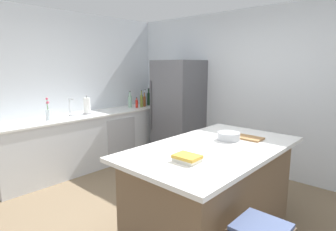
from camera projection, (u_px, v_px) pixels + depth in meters
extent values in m
plane|color=#7A664C|center=(155.00, 222.00, 3.06)|extent=(7.20, 7.20, 0.00)
cube|color=silver|center=(253.00, 92.00, 4.45)|extent=(6.00, 0.10, 2.60)
cube|color=silver|center=(48.00, 92.00, 4.45)|extent=(0.10, 6.00, 2.60)
cube|color=silver|center=(93.00, 140.00, 4.76)|extent=(0.63, 3.10, 0.88)
cube|color=white|center=(91.00, 114.00, 4.68)|extent=(0.66, 3.13, 0.03)
cube|color=#B2B5BA|center=(122.00, 139.00, 4.83)|extent=(0.01, 0.60, 0.74)
cube|color=#7A6047|center=(212.00, 192.00, 2.81)|extent=(0.93, 1.71, 0.89)
cube|color=white|center=(214.00, 148.00, 2.73)|extent=(1.09, 1.91, 0.04)
cube|color=#56565B|center=(178.00, 110.00, 5.05)|extent=(0.77, 0.71, 1.81)
cylinder|color=#4C4C51|center=(151.00, 106.00, 4.99)|extent=(0.02, 0.02, 0.90)
cube|color=#47567F|center=(261.00, 227.00, 1.90)|extent=(0.34, 0.34, 0.03)
cylinder|color=silver|center=(70.00, 115.00, 4.46)|extent=(0.05, 0.05, 0.02)
cylinder|color=silver|center=(70.00, 106.00, 4.43)|extent=(0.02, 0.02, 0.28)
cylinder|color=silver|center=(71.00, 99.00, 4.37)|extent=(0.14, 0.02, 0.02)
cylinder|color=silver|center=(48.00, 115.00, 4.11)|extent=(0.07, 0.07, 0.16)
cylinder|color=#4C7F3D|center=(48.00, 109.00, 4.11)|extent=(0.01, 0.03, 0.19)
sphere|color=#DB4C66|center=(47.00, 103.00, 4.09)|extent=(0.04, 0.04, 0.04)
cylinder|color=#4C7F3D|center=(47.00, 107.00, 4.08)|extent=(0.01, 0.02, 0.26)
sphere|color=#DB4C66|center=(47.00, 99.00, 4.06)|extent=(0.04, 0.04, 0.04)
cylinder|color=#4C7F3D|center=(48.00, 109.00, 4.09)|extent=(0.01, 0.04, 0.20)
sphere|color=#DB4C66|center=(48.00, 102.00, 4.07)|extent=(0.04, 0.04, 0.04)
cylinder|color=gray|center=(87.00, 113.00, 4.64)|extent=(0.14, 0.14, 0.01)
cylinder|color=white|center=(87.00, 106.00, 4.62)|extent=(0.11, 0.11, 0.26)
cylinder|color=gray|center=(86.00, 97.00, 4.59)|extent=(0.02, 0.02, 0.04)
cylinder|color=#5B3319|center=(151.00, 100.00, 5.73)|extent=(0.07, 0.07, 0.19)
cylinder|color=#5B3319|center=(151.00, 94.00, 5.71)|extent=(0.02, 0.02, 0.05)
cylinder|color=black|center=(151.00, 93.00, 5.70)|extent=(0.03, 0.03, 0.01)
cylinder|color=#19381E|center=(149.00, 99.00, 5.65)|extent=(0.07, 0.07, 0.25)
cylinder|color=#19381E|center=(149.00, 91.00, 5.62)|extent=(0.03, 0.03, 0.08)
cylinder|color=black|center=(149.00, 89.00, 5.61)|extent=(0.03, 0.03, 0.01)
cylinder|color=silver|center=(145.00, 99.00, 5.56)|extent=(0.07, 0.07, 0.25)
cylinder|color=silver|center=(145.00, 92.00, 5.53)|extent=(0.03, 0.03, 0.07)
cylinder|color=black|center=(145.00, 90.00, 5.53)|extent=(0.03, 0.03, 0.01)
cylinder|color=#994C23|center=(144.00, 102.00, 5.46)|extent=(0.06, 0.06, 0.19)
cylinder|color=#994C23|center=(144.00, 95.00, 5.44)|extent=(0.02, 0.02, 0.07)
cylinder|color=black|center=(144.00, 93.00, 5.43)|extent=(0.02, 0.02, 0.01)
cylinder|color=olive|center=(141.00, 101.00, 5.37)|extent=(0.06, 0.06, 0.23)
cylinder|color=olive|center=(141.00, 93.00, 5.34)|extent=(0.02, 0.02, 0.09)
cylinder|color=black|center=(141.00, 91.00, 5.33)|extent=(0.02, 0.02, 0.01)
cylinder|color=red|center=(137.00, 104.00, 5.32)|extent=(0.05, 0.05, 0.15)
cylinder|color=red|center=(137.00, 99.00, 5.30)|extent=(0.02, 0.02, 0.04)
cylinder|color=black|center=(137.00, 98.00, 5.30)|extent=(0.02, 0.02, 0.01)
cylinder|color=#8CB79E|center=(130.00, 102.00, 5.31)|extent=(0.07, 0.07, 0.22)
cylinder|color=#8CB79E|center=(130.00, 94.00, 5.28)|extent=(0.03, 0.03, 0.08)
cylinder|color=black|center=(130.00, 92.00, 5.27)|extent=(0.03, 0.03, 0.01)
cube|color=silver|center=(187.00, 160.00, 2.29)|extent=(0.20, 0.16, 0.03)
cube|color=gold|center=(187.00, 157.00, 2.28)|extent=(0.22, 0.17, 0.03)
cylinder|color=#B2B5BA|center=(229.00, 136.00, 2.95)|extent=(0.24, 0.24, 0.08)
cube|color=#9E7042|center=(246.00, 137.00, 3.02)|extent=(0.35, 0.20, 0.02)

